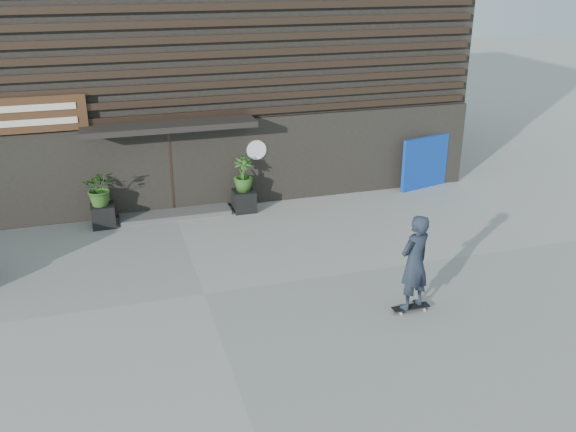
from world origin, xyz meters
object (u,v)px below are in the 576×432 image
object	(u,v)px
planter_pot_left	(103,216)
planter_pot_right	(244,201)
blue_tarp	(425,163)
skateboarder	(415,263)

from	to	relation	value
planter_pot_left	planter_pot_right	xyz separation A→B (m)	(3.80, 0.00, 0.00)
planter_pot_left	planter_pot_right	size ratio (longest dim) A/B	1.00
blue_tarp	skateboarder	world-z (taller)	skateboarder
skateboarder	blue_tarp	bearing A→B (deg)	60.16
blue_tarp	skateboarder	size ratio (longest dim) A/B	0.83
planter_pot_left	blue_tarp	xyz separation A→B (m)	(9.54, 0.30, 0.51)
skateboarder	planter_pot_right	bearing A→B (deg)	107.41
planter_pot_left	skateboarder	size ratio (longest dim) A/B	0.29
planter_pot_right	blue_tarp	distance (m)	5.77
planter_pot_left	blue_tarp	world-z (taller)	blue_tarp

